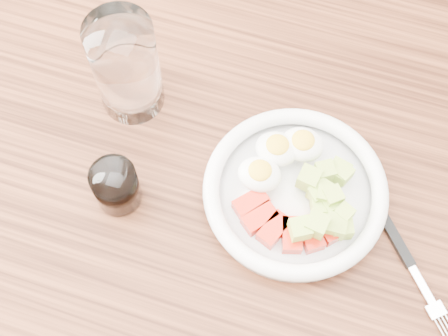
{
  "coord_description": "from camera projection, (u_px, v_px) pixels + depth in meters",
  "views": [
    {
      "loc": [
        0.1,
        -0.32,
        1.56
      ],
      "look_at": [
        -0.01,
        0.01,
        0.8
      ],
      "focal_mm": 50.0,
      "sensor_mm": 36.0,
      "label": 1
    }
  ],
  "objects": [
    {
      "name": "water_glass",
      "position": [
        126.0,
        67.0,
        0.84
      ],
      "size": [
        0.09,
        0.09,
        0.16
      ],
      "primitive_type": "cylinder",
      "color": "white",
      "rests_on": "dining_table"
    },
    {
      "name": "coffee_glass",
      "position": [
        116.0,
        186.0,
        0.82
      ],
      "size": [
        0.06,
        0.06,
        0.07
      ],
      "color": "white",
      "rests_on": "dining_table"
    },
    {
      "name": "ground",
      "position": [
        227.0,
        305.0,
        1.56
      ],
      "size": [
        4.0,
        4.0,
        0.0
      ],
      "primitive_type": "plane",
      "color": "brown",
      "rests_on": "ground"
    },
    {
      "name": "dining_table",
      "position": [
        228.0,
        211.0,
        0.95
      ],
      "size": [
        1.5,
        0.9,
        0.77
      ],
      "color": "brown",
      "rests_on": "ground"
    },
    {
      "name": "fork",
      "position": [
        403.0,
        252.0,
        0.81
      ],
      "size": [
        0.14,
        0.16,
        0.01
      ],
      "color": "black",
      "rests_on": "dining_table"
    },
    {
      "name": "bowl",
      "position": [
        295.0,
        190.0,
        0.83
      ],
      "size": [
        0.25,
        0.25,
        0.06
      ],
      "color": "white",
      "rests_on": "dining_table"
    }
  ]
}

